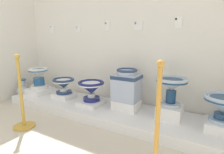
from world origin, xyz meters
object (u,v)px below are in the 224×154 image
object	(u,v)px
plinth_block_leftmost	(220,126)
info_placard_fourth	(138,26)
antique_toilet_rightmost	(64,84)
plinth_block_central_ornate	(126,104)
antique_toilet_tall_cobalt	(172,85)
antique_toilet_central_ornate	(127,84)
antique_toilet_leftmost	(223,105)
info_placard_fifth	(178,22)
stanchion_post_near_left	(22,108)
info_placard_second	(78,29)
plinth_block_squat_floral	(92,102)
plinth_block_tall_cobalt	(170,112)
antique_toilet_squat_floral	(91,88)
info_placard_first	(52,29)
decorative_vase_corner	(23,90)
plinth_block_rightmost	(64,96)
plinth_block_slender_white	(40,90)
stanchion_post_near_right	(156,139)
info_placard_third	(107,26)
antique_toilet_slender_white	(38,76)

from	to	relation	value
plinth_block_leftmost	info_placard_fourth	bearing A→B (deg)	161.13
info_placard_fourth	antique_toilet_rightmost	bearing A→B (deg)	-160.58
plinth_block_central_ornate	antique_toilet_tall_cobalt	world-z (taller)	antique_toilet_tall_cobalt
antique_toilet_central_ornate	antique_toilet_leftmost	size ratio (longest dim) A/B	1.14
info_placard_fifth	stanchion_post_near_left	distance (m)	2.34
antique_toilet_rightmost	info_placard_second	xyz separation A→B (m)	(0.02, 0.41, 0.93)
antique_toilet_rightmost	antique_toilet_central_ornate	world-z (taller)	antique_toilet_central_ornate
plinth_block_squat_floral	plinth_block_tall_cobalt	size ratio (longest dim) A/B	1.28
antique_toilet_rightmost	antique_toilet_squat_floral	size ratio (longest dim) A/B	0.90
info_placard_fourth	plinth_block_tall_cobalt	bearing A→B (deg)	-29.11
info_placard_first	decorative_vase_corner	distance (m)	1.32
plinth_block_rightmost	plinth_block_leftmost	size ratio (longest dim) A/B	1.07
antique_toilet_central_ornate	info_placard_second	distance (m)	1.44
antique_toilet_central_ornate	decorative_vase_corner	bearing A→B (deg)	-174.13
antique_toilet_rightmost	info_placard_fourth	size ratio (longest dim) A/B	2.70
plinth_block_slender_white	plinth_block_leftmost	distance (m)	2.97
plinth_block_squat_floral	info_placard_first	xyz separation A→B (m)	(-1.24, 0.43, 1.17)
plinth_block_central_ornate	stanchion_post_near_right	bearing A→B (deg)	-52.34
plinth_block_slender_white	plinth_block_leftmost	bearing A→B (deg)	0.40
plinth_block_central_ornate	stanchion_post_near_right	size ratio (longest dim) A/B	0.36
plinth_block_squat_floral	antique_toilet_tall_cobalt	bearing A→B (deg)	4.66
info_placard_second	info_placard_third	size ratio (longest dim) A/B	0.75
antique_toilet_central_ornate	info_placard_fourth	xyz separation A→B (m)	(0.01, 0.34, 0.83)
info_placard_first	plinth_block_tall_cobalt	bearing A→B (deg)	-7.96
antique_toilet_central_ornate	info_placard_second	world-z (taller)	info_placard_second
plinth_block_leftmost	antique_toilet_squat_floral	bearing A→B (deg)	-178.90
antique_toilet_tall_cobalt	antique_toilet_leftmost	xyz separation A→B (m)	(0.57, -0.06, -0.13)
antique_toilet_slender_white	plinth_block_rightmost	xyz separation A→B (m)	(0.63, 0.01, -0.30)
stanchion_post_near_left	info_placard_fourth	bearing A→B (deg)	50.55
antique_toilet_squat_floral	plinth_block_tall_cobalt	size ratio (longest dim) A/B	1.31
plinth_block_rightmost	plinth_block_tall_cobalt	xyz separation A→B (m)	(1.78, 0.07, 0.04)
antique_toilet_rightmost	antique_toilet_squat_floral	bearing A→B (deg)	-2.02
plinth_block_leftmost	info_placard_third	distance (m)	2.11
plinth_block_tall_cobalt	stanchion_post_near_right	distance (m)	0.93
plinth_block_rightmost	antique_toilet_central_ornate	world-z (taller)	antique_toilet_central_ornate
antique_toilet_leftmost	stanchion_post_near_left	distance (m)	2.40
antique_toilet_tall_cobalt	plinth_block_leftmost	bearing A→B (deg)	-6.30
antique_toilet_squat_floral	stanchion_post_near_left	size ratio (longest dim) A/B	0.42
plinth_block_squat_floral	info_placard_first	world-z (taller)	info_placard_first
antique_toilet_rightmost	antique_toilet_tall_cobalt	size ratio (longest dim) A/B	0.92
antique_toilet_tall_cobalt	plinth_block_leftmost	world-z (taller)	antique_toilet_tall_cobalt
plinth_block_central_ornate	antique_toilet_leftmost	size ratio (longest dim) A/B	0.89
plinth_block_leftmost	stanchion_post_near_right	size ratio (longest dim) A/B	0.32
plinth_block_tall_cobalt	info_placard_fourth	world-z (taller)	info_placard_fourth
plinth_block_squat_floral	plinth_block_leftmost	xyz separation A→B (m)	(1.75, 0.03, 0.02)
antique_toilet_rightmost	decorative_vase_corner	size ratio (longest dim) A/B	0.92
plinth_block_central_ornate	plinth_block_squat_floral	bearing A→B (deg)	-170.15
antique_toilet_tall_cobalt	info_placard_fifth	distance (m)	0.86
antique_toilet_slender_white	info_placard_third	size ratio (longest dim) A/B	2.46
antique_toilet_tall_cobalt	info_placard_fourth	xyz separation A→B (m)	(-0.61, 0.34, 0.77)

